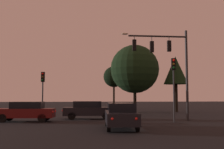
{
  "coord_description": "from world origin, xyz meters",
  "views": [
    {
      "loc": [
        -2.54,
        -7.58,
        1.86
      ],
      "look_at": [
        0.14,
        14.09,
        3.64
      ],
      "focal_mm": 44.71,
      "sensor_mm": 36.0,
      "label": 1
    }
  ],
  "objects": [
    {
      "name": "tree_center_horizon",
      "position": [
        9.96,
        26.8,
        5.26
      ],
      "size": [
        3.1,
        3.1,
        7.13
      ],
      "color": "black",
      "rests_on": "ground"
    },
    {
      "name": "car_crossing_right",
      "position": [
        -1.59,
        16.45,
        0.8
      ],
      "size": [
        4.43,
        1.92,
        1.52
      ],
      "color": "black",
      "rests_on": "ground"
    },
    {
      "name": "tree_left_far",
      "position": [
        3.47,
        38.43,
        5.24
      ],
      "size": [
        3.48,
        3.48,
        7.01
      ],
      "color": "black",
      "rests_on": "ground"
    },
    {
      "name": "traffic_signal_mast_arm",
      "position": [
        4.72,
        14.27,
        5.14
      ],
      "size": [
        5.51,
        0.42,
        7.37
      ],
      "color": "#232326",
      "rests_on": "ground"
    },
    {
      "name": "car_crossing_left",
      "position": [
        -6.45,
        14.52,
        0.79
      ],
      "size": [
        4.53,
        2.09,
        1.52
      ],
      "color": "#4C0F0F",
      "rests_on": "ground"
    },
    {
      "name": "ground_plane",
      "position": [
        0.0,
        24.5,
        0.0
      ],
      "size": [
        168.0,
        168.0,
        0.0
      ],
      "primitive_type": "plane",
      "color": "black",
      "rests_on": "ground"
    },
    {
      "name": "traffic_light_corner_right",
      "position": [
        4.67,
        12.66,
        3.38
      ],
      "size": [
        0.33,
        0.37,
        4.81
      ],
      "color": "#232326",
      "rests_on": "ground"
    },
    {
      "name": "traffic_light_corner_left",
      "position": [
        -5.64,
        17.93,
        2.93
      ],
      "size": [
        0.33,
        0.37,
        4.12
      ],
      "color": "#232326",
      "rests_on": "ground"
    },
    {
      "name": "car_nearside_lane",
      "position": [
        0.02,
        8.84,
        0.8
      ],
      "size": [
        2.09,
        4.73,
        1.52
      ],
      "color": "black",
      "rests_on": "ground"
    },
    {
      "name": "tree_behind_sign",
      "position": [
        4.46,
        26.08,
        5.33
      ],
      "size": [
        5.98,
        5.98,
        8.33
      ],
      "color": "black",
      "rests_on": "ground"
    }
  ]
}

